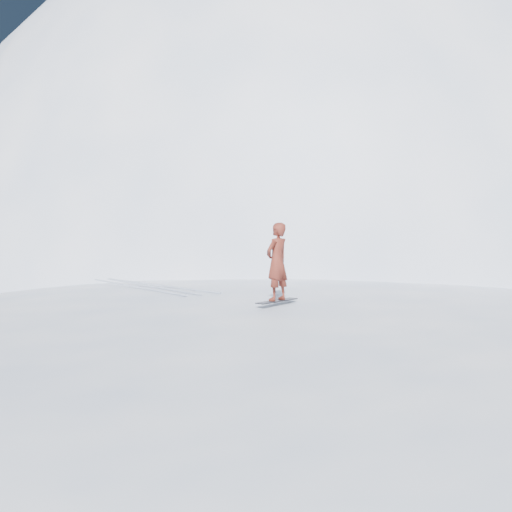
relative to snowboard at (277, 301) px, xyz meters
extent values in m
plane|color=white|center=(0.52, 0.58, -2.41)|extent=(400.00, 400.00, 0.00)
ellipsoid|color=white|center=(1.52, 3.58, -2.41)|extent=(36.00, 28.00, 4.80)
ellipsoid|color=white|center=(22.52, 26.58, -2.41)|extent=(60.00, 56.00, 56.00)
ellipsoid|color=white|center=(10.52, 20.58, -2.41)|extent=(28.00, 24.00, 18.00)
ellipsoid|color=white|center=(-3.48, -1.42, -2.41)|extent=(6.00, 5.40, 0.80)
ellipsoid|color=white|center=(5.52, -2.42, -2.41)|extent=(5.00, 4.50, 0.70)
ellipsoid|color=white|center=(-1.48, 6.58, -2.41)|extent=(7.00, 6.30, 1.00)
ellipsoid|color=white|center=(7.52, 4.58, -2.41)|extent=(4.00, 3.60, 0.60)
cube|color=black|center=(0.00, 0.00, 0.00)|extent=(1.42, 0.67, 0.02)
imported|color=maroon|center=(0.00, 0.00, 0.99)|extent=(0.82, 0.66, 1.96)
cube|color=silver|center=(-1.82, 5.24, 0.01)|extent=(0.83, 5.96, 0.04)
cube|color=silver|center=(-1.36, 5.24, 0.01)|extent=(0.80, 5.96, 0.04)
cube|color=silver|center=(-1.02, 5.24, 0.01)|extent=(1.39, 5.86, 0.04)
camera|label=1|loc=(-8.01, -11.82, 1.88)|focal=40.00mm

